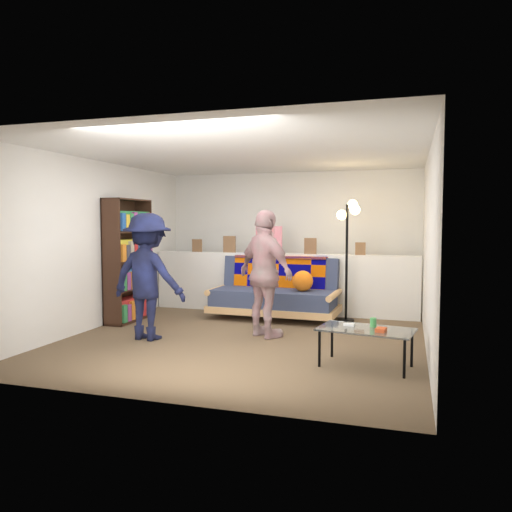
{
  "coord_description": "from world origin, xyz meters",
  "views": [
    {
      "loc": [
        2.03,
        -6.21,
        1.53
      ],
      "look_at": [
        0.0,
        0.4,
        1.05
      ],
      "focal_mm": 35.0,
      "sensor_mm": 36.0,
      "label": 1
    }
  ],
  "objects": [
    {
      "name": "room_shell",
      "position": [
        0.0,
        0.47,
        1.67
      ],
      "size": [
        4.6,
        5.05,
        2.45
      ],
      "color": "silver",
      "rests_on": "ground"
    },
    {
      "name": "bookshelf",
      "position": [
        -2.08,
        0.49,
        0.87
      ],
      "size": [
        0.31,
        0.94,
        1.87
      ],
      "color": "black",
      "rests_on": "ground"
    },
    {
      "name": "person_right",
      "position": [
        0.24,
        0.07,
        0.84
      ],
      "size": [
        1.05,
        0.9,
        1.69
      ],
      "primitive_type": "imported",
      "rotation": [
        0.0,
        0.0,
        2.54
      ],
      "color": "pink",
      "rests_on": "ground"
    },
    {
      "name": "coffee_table",
      "position": [
        1.62,
        -0.93,
        0.38
      ],
      "size": [
        1.04,
        0.69,
        0.5
      ],
      "color": "black",
      "rests_on": "ground"
    },
    {
      "name": "futon_sofa",
      "position": [
        0.04,
        1.36,
        0.4
      ],
      "size": [
        2.03,
        1.03,
        0.86
      ],
      "color": "tan",
      "rests_on": "ground"
    },
    {
      "name": "half_wall_ledge",
      "position": [
        0.0,
        1.8,
        0.5
      ],
      "size": [
        4.45,
        0.15,
        1.0
      ],
      "primitive_type": "cube",
      "color": "silver",
      "rests_on": "ground"
    },
    {
      "name": "person_left",
      "position": [
        -1.19,
        -0.49,
        0.82
      ],
      "size": [
        1.12,
        0.73,
        1.64
      ],
      "primitive_type": "imported",
      "rotation": [
        0.0,
        0.0,
        3.02
      ],
      "color": "black",
      "rests_on": "ground"
    },
    {
      "name": "floor_lamp",
      "position": [
        1.15,
        1.45,
        1.32
      ],
      "size": [
        0.37,
        0.35,
        1.86
      ],
      "color": "black",
      "rests_on": "ground"
    },
    {
      "name": "ledge_decor",
      "position": [
        -0.23,
        1.78,
        1.18
      ],
      "size": [
        2.97,
        0.02,
        0.45
      ],
      "color": "brown",
      "rests_on": "half_wall_ledge"
    },
    {
      "name": "ground",
      "position": [
        0.0,
        0.0,
        0.0
      ],
      "size": [
        5.0,
        5.0,
        0.0
      ],
      "primitive_type": "plane",
      "color": "brown",
      "rests_on": "ground"
    }
  ]
}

